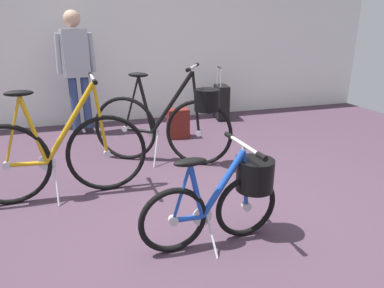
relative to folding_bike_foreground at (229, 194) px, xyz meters
The scene contains 8 objects.
ground_plane 0.50m from the folding_bike_foreground, 102.34° to the left, with size 8.13×8.13×0.00m, color #473342.
back_wall 3.69m from the folding_bike_foreground, 91.19° to the left, with size 8.13×0.10×2.85m, color white.
folding_bike_foreground is the anchor object (origin of this frame).
display_bike_left 1.52m from the folding_bike_foreground, 90.56° to the left, with size 1.37×0.80×1.07m.
display_bike_right 1.54m from the folding_bike_foreground, 137.68° to the left, with size 1.52×0.53×1.05m.
visitor_near_wall 3.16m from the folding_bike_foreground, 107.46° to the left, with size 0.53×0.31×1.62m.
rolling_suitcase 3.31m from the folding_bike_foreground, 68.85° to the left, with size 0.23×0.38×0.83m.
backpack_on_floor 2.39m from the folding_bike_foreground, 83.20° to the left, with size 0.29×0.23×0.39m.
Camera 1 is at (-0.80, -2.28, 1.45)m, focal length 32.38 mm.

